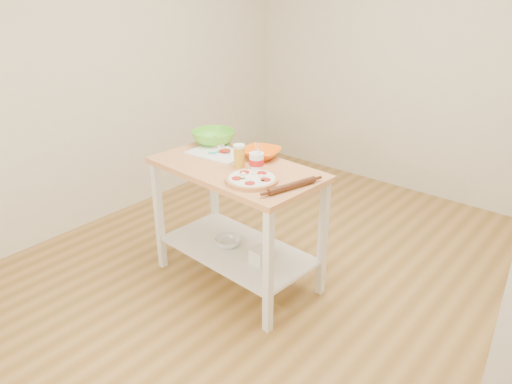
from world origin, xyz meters
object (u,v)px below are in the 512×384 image
object	(u,v)px
spatula	(218,152)
knife	(221,141)
yogurt_tub	(257,162)
beer_pint	(239,156)
green_bowl	(214,137)
cutting_board	(219,152)
shelf_glass_bowl	(228,242)
pizza	(252,179)
rolling_pin	(292,186)
shelf_bin	(260,256)
prep_island	(237,200)
orange_bowl	(261,153)

from	to	relation	value
spatula	knife	world-z (taller)	knife
spatula	yogurt_tub	bearing A→B (deg)	-44.89
beer_pint	green_bowl	bearing A→B (deg)	153.29
cutting_board	beer_pint	bearing A→B (deg)	-25.35
cutting_board	shelf_glass_bowl	world-z (taller)	cutting_board
pizza	rolling_pin	size ratio (longest dim) A/B	0.95
shelf_bin	knife	bearing A→B (deg)	152.70
prep_island	orange_bowl	world-z (taller)	orange_bowl
spatula	knife	bearing A→B (deg)	89.84
rolling_pin	shelf_glass_bowl	bearing A→B (deg)	175.08
prep_island	yogurt_tub	xyz separation A→B (m)	(0.15, 0.04, 0.31)
green_bowl	beer_pint	xyz separation A→B (m)	(0.47, -0.23, 0.03)
knife	orange_bowl	size ratio (longest dim) A/B	1.01
cutting_board	shelf_glass_bowl	xyz separation A→B (m)	(0.19, -0.13, -0.62)
orange_bowl	knife	bearing A→B (deg)	174.13
knife	rolling_pin	bearing A→B (deg)	-0.98
cutting_board	rolling_pin	bearing A→B (deg)	-18.09
cutting_board	rolling_pin	size ratio (longest dim) A/B	1.21
cutting_board	yogurt_tub	distance (m)	0.43
cutting_board	shelf_bin	world-z (taller)	cutting_board
knife	yogurt_tub	bearing A→B (deg)	-4.30
prep_island	green_bowl	xyz separation A→B (m)	(-0.44, 0.24, 0.30)
cutting_board	shelf_bin	xyz separation A→B (m)	(0.52, -0.17, -0.59)
beer_pint	rolling_pin	xyz separation A→B (m)	(0.49, -0.07, -0.06)
prep_island	green_bowl	distance (m)	0.59
cutting_board	spatula	distance (m)	0.03
knife	rolling_pin	size ratio (longest dim) A/B	0.76
orange_bowl	yogurt_tub	xyz separation A→B (m)	(0.12, -0.20, 0.03)
orange_bowl	rolling_pin	distance (m)	0.58
beer_pint	yogurt_tub	world-z (taller)	yogurt_tub
spatula	knife	distance (m)	0.25
orange_bowl	shelf_glass_bowl	bearing A→B (deg)	-112.32
pizza	green_bowl	world-z (taller)	green_bowl
spatula	prep_island	bearing A→B (deg)	-56.54
shelf_glass_bowl	shelf_bin	bearing A→B (deg)	-6.48
knife	shelf_glass_bowl	distance (m)	0.77
shelf_bin	green_bowl	bearing A→B (deg)	157.03
green_bowl	orange_bowl	bearing A→B (deg)	-0.04
orange_bowl	yogurt_tub	size ratio (longest dim) A/B	1.24
prep_island	knife	bearing A→B (deg)	144.82
pizza	spatula	distance (m)	0.55
spatula	cutting_board	bearing A→B (deg)	81.58
beer_pint	rolling_pin	world-z (taller)	beer_pint
cutting_board	green_bowl	xyz separation A→B (m)	(-0.17, 0.13, 0.04)
yogurt_tub	shelf_glass_bowl	distance (m)	0.71
cutting_board	shelf_bin	distance (m)	0.80
pizza	shelf_glass_bowl	size ratio (longest dim) A/B	1.72
spatula	orange_bowl	size ratio (longest dim) A/B	0.50
knife	yogurt_tub	world-z (taller)	yogurt_tub
prep_island	shelf_glass_bowl	world-z (taller)	prep_island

